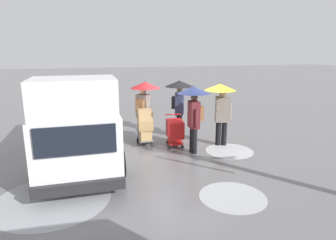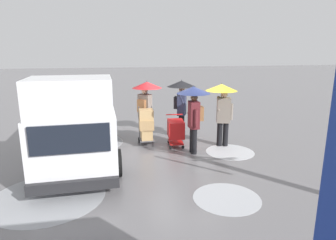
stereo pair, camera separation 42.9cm
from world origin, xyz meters
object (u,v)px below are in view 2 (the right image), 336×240
(cargo_van_parked_right, at_px, (78,122))
(shopping_cart_vendor, at_px, (176,130))
(hand_dolly_boxes, at_px, (146,124))
(pedestrian_pink_side, at_px, (181,95))
(pedestrian_black_side, at_px, (194,104))
(pedestrian_far_side, at_px, (146,97))
(pedestrian_white_side, at_px, (222,100))

(cargo_van_parked_right, height_order, shopping_cart_vendor, cargo_van_parked_right)
(hand_dolly_boxes, distance_m, pedestrian_pink_side, 1.83)
(pedestrian_pink_side, bearing_deg, pedestrian_black_side, 87.76)
(shopping_cart_vendor, height_order, pedestrian_far_side, pedestrian_far_side)
(pedestrian_pink_side, bearing_deg, hand_dolly_boxes, 29.13)
(cargo_van_parked_right, relative_size, pedestrian_far_side, 2.50)
(shopping_cart_vendor, relative_size, hand_dolly_boxes, 0.77)
(pedestrian_far_side, bearing_deg, pedestrian_pink_side, -174.12)
(hand_dolly_boxes, relative_size, pedestrian_far_side, 0.61)
(cargo_van_parked_right, height_order, pedestrian_far_side, cargo_van_parked_right)
(pedestrian_far_side, bearing_deg, hand_dolly_boxes, 82.06)
(shopping_cart_vendor, bearing_deg, pedestrian_black_side, 117.64)
(shopping_cart_vendor, xyz_separation_m, pedestrian_far_side, (0.87, -0.92, 1.00))
(hand_dolly_boxes, bearing_deg, shopping_cart_vendor, 164.77)
(pedestrian_white_side, height_order, pedestrian_far_side, same)
(shopping_cart_vendor, height_order, pedestrian_black_side, pedestrian_black_side)
(pedestrian_white_side, bearing_deg, pedestrian_far_side, -27.43)
(pedestrian_black_side, bearing_deg, cargo_van_parked_right, -0.01)
(pedestrian_pink_side, height_order, pedestrian_black_side, same)
(cargo_van_parked_right, relative_size, shopping_cart_vendor, 5.27)
(shopping_cart_vendor, distance_m, pedestrian_pink_side, 1.53)
(cargo_van_parked_right, bearing_deg, pedestrian_far_side, -142.83)
(pedestrian_far_side, bearing_deg, pedestrian_black_side, 127.18)
(hand_dolly_boxes, height_order, pedestrian_white_side, pedestrian_white_side)
(hand_dolly_boxes, height_order, pedestrian_pink_side, pedestrian_pink_side)
(shopping_cart_vendor, distance_m, hand_dolly_boxes, 1.01)
(cargo_van_parked_right, height_order, hand_dolly_boxes, cargo_van_parked_right)
(shopping_cart_vendor, height_order, hand_dolly_boxes, hand_dolly_boxes)
(hand_dolly_boxes, relative_size, pedestrian_black_side, 0.61)
(pedestrian_far_side, bearing_deg, cargo_van_parked_right, 37.17)
(cargo_van_parked_right, bearing_deg, pedestrian_black_side, 179.99)
(hand_dolly_boxes, distance_m, pedestrian_white_side, 2.67)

